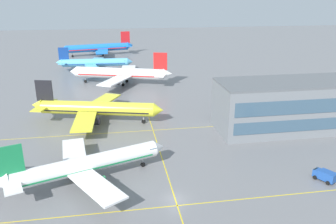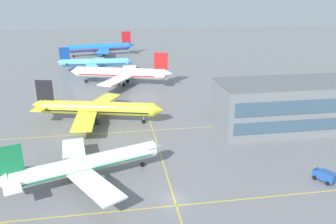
{
  "view_description": "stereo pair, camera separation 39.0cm",
  "coord_description": "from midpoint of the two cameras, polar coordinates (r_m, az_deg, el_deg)",
  "views": [
    {
      "loc": [
        -9.55,
        -50.05,
        34.28
      ],
      "look_at": [
        4.0,
        31.78,
        4.9
      ],
      "focal_mm": 36.2,
      "sensor_mm": 36.0,
      "label": 1
    },
    {
      "loc": [
        -9.17,
        -50.11,
        34.28
      ],
      "look_at": [
        4.0,
        31.78,
        4.9
      ],
      "focal_mm": 36.2,
      "sensor_mm": 36.0,
      "label": 2
    }
  ],
  "objects": [
    {
      "name": "ground_plane",
      "position": [
        61.41,
        1.24,
        -14.43
      ],
      "size": [
        600.0,
        600.0,
        0.0
      ],
      "primitive_type": "plane",
      "color": "slate"
    },
    {
      "name": "airliner_front_gate",
      "position": [
        66.63,
        -13.57,
        -8.6
      ],
      "size": [
        32.06,
        27.45,
        10.27
      ],
      "color": "white",
      "rests_on": "ground"
    },
    {
      "name": "airliner_second_row",
      "position": [
        95.79,
        -11.93,
        0.62
      ],
      "size": [
        36.92,
        31.44,
        11.62
      ],
      "color": "yellow",
      "rests_on": "ground"
    },
    {
      "name": "airliner_third_row",
      "position": [
        134.44,
        -7.79,
        6.48
      ],
      "size": [
        40.48,
        34.6,
        12.88
      ],
      "color": "white",
      "rests_on": "ground"
    },
    {
      "name": "airliner_far_left_stand",
      "position": [
        161.11,
        -12.12,
        8.14
      ],
      "size": [
        35.05,
        30.22,
        10.9
      ],
      "color": "#5BB7E5",
      "rests_on": "ground"
    },
    {
      "name": "airliner_far_right_stand",
      "position": [
        200.68,
        -11.39,
        10.57
      ],
      "size": [
        41.34,
        35.12,
        12.92
      ],
      "color": "blue",
      "rests_on": "ground"
    },
    {
      "name": "taxiway_markings",
      "position": [
        74.09,
        -0.84,
        -8.05
      ],
      "size": [
        153.85,
        74.51,
        0.01
      ],
      "color": "yellow",
      "rests_on": "ground"
    },
    {
      "name": "service_truck_red_van",
      "position": [
        72.49,
        24.98,
        -9.66
      ],
      "size": [
        3.63,
        4.48,
        2.1
      ],
      "color": "#1E4793",
      "rests_on": "ground"
    },
    {
      "name": "terminal_building",
      "position": [
        100.52,
        26.42,
        1.37
      ],
      "size": [
        63.84,
        14.6,
        12.98
      ],
      "color": "slate",
      "rests_on": "ground"
    }
  ]
}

